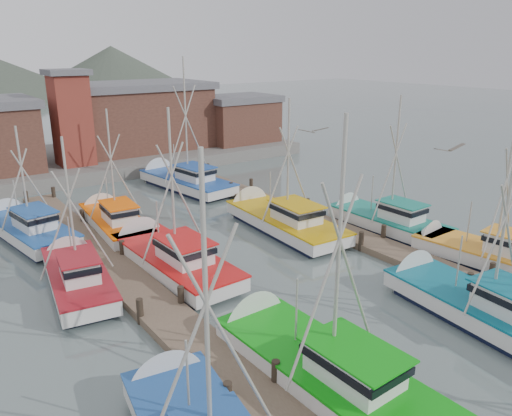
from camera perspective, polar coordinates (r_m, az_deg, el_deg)
ground at (r=23.49m, az=10.91°, el=-11.97°), size 260.00×260.00×0.00m
dock_left at (r=22.53m, az=-9.66°, el=-12.65°), size 2.30×46.00×1.50m
dock_right at (r=30.60m, az=14.46°, el=-4.50°), size 2.30×46.00×1.50m
quay at (r=53.95m, az=-18.99°, el=5.18°), size 44.00×16.00×1.20m
shed_center at (r=55.29m, az=-13.44°, el=10.26°), size 14.84×9.54×6.90m
shed_right at (r=58.01m, az=-2.00°, el=10.21°), size 8.48×6.36×5.20m
lookout_tower at (r=48.80m, az=-20.37°, el=9.70°), size 3.60×3.60×8.50m
boat_4 at (r=18.95m, az=6.87°, el=-17.29°), size 4.31×10.25×10.69m
boat_5 at (r=24.55m, az=23.72°, el=-10.08°), size 4.07×10.16×8.94m
boat_7 at (r=30.45m, az=24.42°, el=-4.74°), size 3.76×9.02×9.21m
boat_8 at (r=27.69m, az=-9.91°, el=-5.54°), size 3.96×10.11×9.73m
boat_9 at (r=33.17m, az=2.73°, el=-1.29°), size 3.96×10.59×9.65m
boat_10 at (r=26.82m, az=-19.82°, el=-7.20°), size 3.77×8.70×8.43m
boat_11 at (r=34.07m, az=14.16°, el=-1.31°), size 3.87×8.88×9.60m
boat_12 at (r=34.21m, az=-15.97°, el=-1.39°), size 3.52×8.93×8.77m
boat_13 at (r=43.34m, az=-8.37°, el=3.16°), size 4.72×10.72×11.90m
boat_14 at (r=34.82m, az=-24.80°, el=-2.05°), size 4.27×9.67×8.01m
gull_near at (r=17.53m, az=21.25°, el=6.27°), size 1.54×0.61×0.24m
gull_far at (r=22.40m, az=6.59°, el=8.76°), size 1.49×0.65×0.24m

